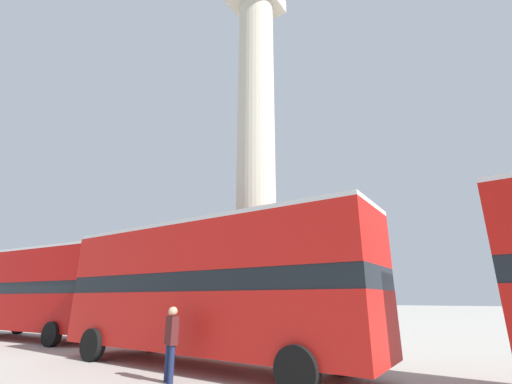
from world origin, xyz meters
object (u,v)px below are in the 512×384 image
Objects in this scene: monument_column at (256,189)px; bus_c at (40,289)px; street_lamp at (309,270)px; equestrian_statue at (185,306)px; pedestrian_near_lamp at (171,339)px; bus_b at (207,285)px.

bus_c is (-10.24, -4.74, -4.93)m from monument_column.
monument_column is 3.98× the size of street_lamp.
bus_c is 1.84× the size of equestrian_statue.
pedestrian_near_lamp is at bearing -17.39° from bus_c.
equestrian_statue is 14.65m from street_lamp.
street_lamp is (14.08, 2.29, 0.52)m from bus_c.
bus_b is 3.83m from street_lamp.
street_lamp reaches higher than bus_c.
bus_b is 1.94× the size of equestrian_statue.
pedestrian_near_lamp is (2.33, -7.53, -6.37)m from monument_column.
equestrian_statue is at bearing 77.12° from bus_c.
monument_column reaches higher than equestrian_statue.
monument_column is at bearing 147.54° from street_lamp.
equestrian_statue reaches higher than street_lamp.
monument_column is 6.34m from street_lamp.
monument_column reaches higher than bus_b.
equestrian_statue is 16.54m from pedestrian_near_lamp.
monument_column is 3.84× the size of equestrian_statue.
equestrian_statue is at bearing -23.38° from pedestrian_near_lamp.
equestrian_statue reaches higher than bus_b.
equestrian_statue is (1.31, 9.32, -0.96)m from bus_c.
bus_b is 6.15× the size of pedestrian_near_lamp.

